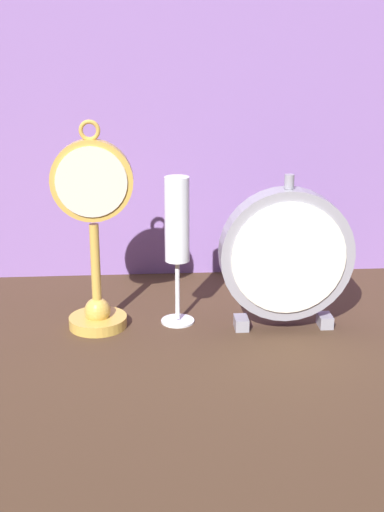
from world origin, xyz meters
name	(u,v)px	position (x,y,z in m)	size (l,w,h in m)	color
ground_plane	(196,349)	(0.00, 0.00, 0.00)	(4.00, 4.00, 0.00)	#422D1E
fabric_backdrop_drape	(182,59)	(0.00, 0.33, 0.38)	(1.80, 0.01, 0.76)	#8460A8
pocket_watch_on_stand	(94,237)	(-0.14, 0.09, 0.14)	(0.12, 0.09, 0.31)	gold
mantel_clock_silver	(286,255)	(0.14, 0.07, 0.11)	(0.20, 0.04, 0.23)	gray
champagne_flute	(177,231)	(-0.02, 0.10, 0.14)	(0.05, 0.05, 0.23)	silver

